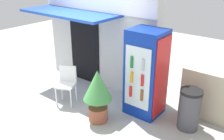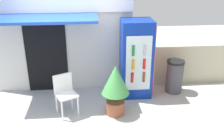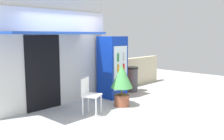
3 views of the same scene
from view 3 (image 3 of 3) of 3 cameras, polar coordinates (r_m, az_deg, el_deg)
ground at (r=6.30m, az=-2.66°, el=-9.97°), size 16.00×16.00×0.00m
storefront_building at (r=7.02m, az=-13.20°, el=4.27°), size 3.44×1.34×2.92m
drink_cooler at (r=7.84m, az=0.15°, el=0.67°), size 0.75×0.70×1.88m
plastic_chair at (r=6.23m, az=-5.18°, el=-5.12°), size 0.55×0.54×0.90m
potted_plant_near_shop at (r=6.87m, az=2.21°, el=-2.42°), size 0.60×0.60×1.14m
trash_bin at (r=8.70m, az=4.42°, el=-2.06°), size 0.44×0.44×0.85m
stone_boundary_wall at (r=9.74m, az=5.25°, el=-0.36°), size 2.68×0.22×1.06m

